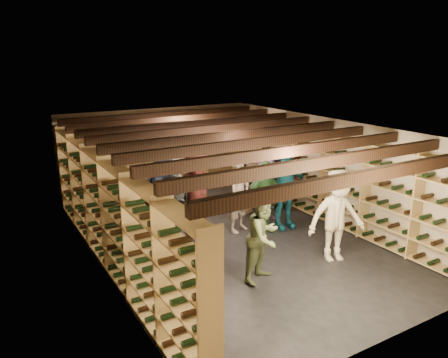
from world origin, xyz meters
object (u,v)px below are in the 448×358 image
crate_stack_right (242,203)px  person_7 (239,193)px  person_0 (175,224)px  person_8 (291,183)px  crate_loose (208,209)px  person_9 (175,191)px  person_3 (337,216)px  person_4 (285,188)px  person_5 (197,191)px  person_10 (264,197)px  person_1 (154,238)px  person_11 (266,188)px  person_12 (274,177)px  person_6 (164,194)px  person_2 (264,237)px  crate_stack_left (188,205)px

crate_stack_right → person_7: person_7 is taller
person_0 → person_8: bearing=18.3°
crate_loose → person_9: person_9 is taller
person_3 → person_7: size_ratio=1.01×
person_4 → person_5: bearing=161.8°
person_0 → person_10: bearing=13.2°
person_1 → person_11: 3.67m
person_3 → person_12: bearing=91.3°
person_0 → person_6: 1.65m
person_6 → crate_stack_right: bearing=30.5°
person_2 → person_4: bearing=20.8°
person_9 → person_2: bearing=-88.5°
person_5 → person_8: (2.57, -0.08, -0.18)m
crate_stack_left → person_11: (1.52, -1.06, 0.47)m
crate_stack_left → crate_stack_right: 1.37m
person_7 → person_8: bearing=-11.7°
person_8 → person_11: person_11 is taller
person_0 → person_9: person_0 is taller
crate_loose → person_4: 2.20m
person_1 → person_4: size_ratio=0.87×
person_4 → person_11: person_4 is taller
person_1 → person_12: 4.67m
person_0 → person_12: 4.12m
person_2 → person_10: bearing=31.4°
person_2 → person_11: size_ratio=0.98×
person_1 → person_8: bearing=36.5°
person_11 → person_12: bearing=27.2°
person_4 → person_10: (-0.55, 0.03, -0.14)m
person_5 → person_6: person_6 is taller
person_9 → person_12: bearing=-4.0°
person_2 → person_11: (1.71, 2.30, 0.01)m
crate_stack_right → person_9: (-1.80, -0.00, 0.61)m
person_6 → person_9: person_6 is taller
person_2 → person_6: person_6 is taller
person_11 → person_12: person_11 is taller
person_5 → person_6: size_ratio=0.99×
crate_stack_right → person_0: bearing=-144.3°
crate_stack_left → person_6: size_ratio=0.36×
person_10 → person_12: size_ratio=1.03×
crate_stack_left → person_1: 3.15m
crate_loose → person_2: size_ratio=0.31×
person_6 → person_12: (3.18, 0.35, -0.15)m
crate_stack_right → person_5: 1.71m
person_8 → person_11: bearing=-144.8°
crate_loose → person_9: (-1.06, -0.44, 0.78)m
crate_stack_left → person_10: person_10 is taller
person_6 → person_3: bearing=-28.1°
person_5 → person_1: bearing=-136.9°
person_2 → person_9: bearing=72.6°
crate_stack_left → person_7: bearing=-63.7°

